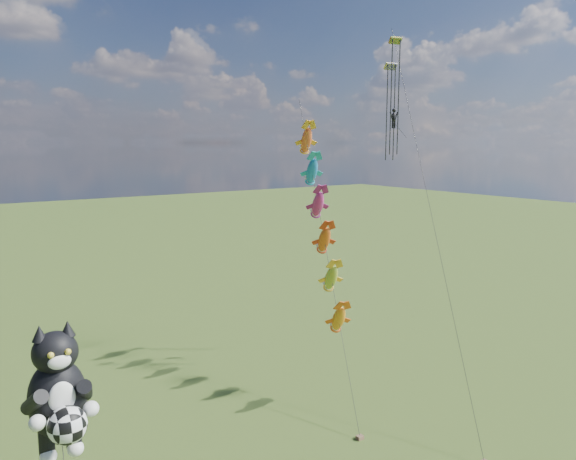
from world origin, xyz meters
TOP-DOWN VIEW (x-y plane):
  - cat_kite_rig at (-1.51, -0.77)m, footprint 2.45×4.15m
  - fish_windsock_rig at (18.01, 8.34)m, footprint 6.42×14.71m
  - parafoil_rig at (24.40, 7.81)m, footprint 8.34×15.90m

SIDE VIEW (x-z plane):
  - cat_kite_rig at x=-1.51m, z-range 2.37..12.49m
  - fish_windsock_rig at x=18.01m, z-range 1.22..21.26m
  - parafoil_rig at x=24.40m, z-range 6.27..31.47m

